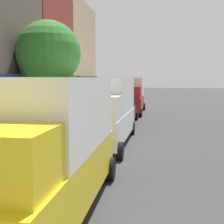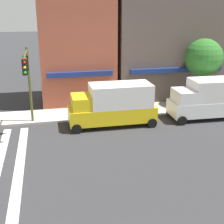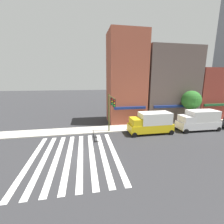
{
  "view_description": "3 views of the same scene",
  "coord_description": "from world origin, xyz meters",
  "px_view_note": "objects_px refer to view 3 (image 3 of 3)",
  "views": [
    {
      "loc": [
        4.05,
        2.22,
        3.03
      ],
      "look_at": [
        20.5,
        4.7,
        1.2
      ],
      "focal_mm": 50.0,
      "sensor_mm": 36.0,
      "label": 1
    },
    {
      "loc": [
        5.74,
        -16.08,
        8.18
      ],
      "look_at": [
        10.24,
        4.7,
        1.0
      ],
      "focal_mm": 50.0,
      "sensor_mm": 36.0,
      "label": 2
    },
    {
      "loc": [
        1.16,
        -14.25,
        7.52
      ],
      "look_at": [
        4.58,
        4.0,
        3.5
      ],
      "focal_mm": 24.0,
      "sensor_mm": 36.0,
      "label": 3
    }
  ],
  "objects_px": {
    "box_truck_white": "(199,120)",
    "box_truck_yellow": "(151,123)",
    "traffic_signal": "(111,107)",
    "street_tree": "(191,100)",
    "pedestrian_blue_shirt": "(141,120)",
    "fire_hydrant": "(129,127)"
  },
  "relations": [
    {
      "from": "box_truck_yellow",
      "to": "fire_hydrant",
      "type": "distance_m",
      "value": 3.37
    },
    {
      "from": "traffic_signal",
      "to": "box_truck_yellow",
      "type": "bearing_deg",
      "value": -1.11
    },
    {
      "from": "pedestrian_blue_shirt",
      "to": "street_tree",
      "type": "distance_m",
      "value": 9.03
    },
    {
      "from": "traffic_signal",
      "to": "box_truck_white",
      "type": "bearing_deg",
      "value": -0.47
    },
    {
      "from": "traffic_signal",
      "to": "box_truck_white",
      "type": "xyz_separation_m",
      "value": [
        13.43,
        -0.11,
        -2.45
      ]
    },
    {
      "from": "traffic_signal",
      "to": "street_tree",
      "type": "xyz_separation_m",
      "value": [
        14.01,
        2.69,
        0.17
      ]
    },
    {
      "from": "fire_hydrant",
      "to": "box_truck_yellow",
      "type": "bearing_deg",
      "value": -31.8
    },
    {
      "from": "box_truck_yellow",
      "to": "traffic_signal",
      "type": "bearing_deg",
      "value": 179.09
    },
    {
      "from": "traffic_signal",
      "to": "fire_hydrant",
      "type": "bearing_deg",
      "value": 27.86
    },
    {
      "from": "box_truck_yellow",
      "to": "box_truck_white",
      "type": "distance_m",
      "value": 7.68
    },
    {
      "from": "box_truck_yellow",
      "to": "box_truck_white",
      "type": "relative_size",
      "value": 0.99
    },
    {
      "from": "box_truck_yellow",
      "to": "box_truck_white",
      "type": "bearing_deg",
      "value": 0.2
    },
    {
      "from": "box_truck_yellow",
      "to": "street_tree",
      "type": "height_order",
      "value": "street_tree"
    },
    {
      "from": "box_truck_white",
      "to": "box_truck_yellow",
      "type": "bearing_deg",
      "value": -178.72
    },
    {
      "from": "box_truck_white",
      "to": "pedestrian_blue_shirt",
      "type": "bearing_deg",
      "value": 158.1
    },
    {
      "from": "box_truck_white",
      "to": "street_tree",
      "type": "xyz_separation_m",
      "value": [
        0.58,
        2.8,
        2.62
      ]
    },
    {
      "from": "box_truck_white",
      "to": "street_tree",
      "type": "distance_m",
      "value": 3.88
    },
    {
      "from": "box_truck_white",
      "to": "street_tree",
      "type": "height_order",
      "value": "street_tree"
    },
    {
      "from": "box_truck_yellow",
      "to": "street_tree",
      "type": "distance_m",
      "value": 9.11
    },
    {
      "from": "pedestrian_blue_shirt",
      "to": "street_tree",
      "type": "xyz_separation_m",
      "value": [
        8.45,
        -0.57,
        3.13
      ]
    },
    {
      "from": "pedestrian_blue_shirt",
      "to": "box_truck_yellow",
      "type": "bearing_deg",
      "value": -36.71
    },
    {
      "from": "box_truck_yellow",
      "to": "street_tree",
      "type": "relative_size",
      "value": 1.1
    }
  ]
}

